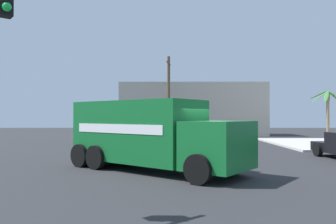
{
  "coord_description": "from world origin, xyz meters",
  "views": [
    {
      "loc": [
        -0.83,
        -13.19,
        2.22
      ],
      "look_at": [
        -0.9,
        0.14,
        2.39
      ],
      "focal_mm": 35.75,
      "sensor_mm": 36.0,
      "label": 1
    }
  ],
  "objects": [
    {
      "name": "ground_plane",
      "position": [
        0.0,
        0.0,
        0.0
      ],
      "size": [
        100.0,
        100.0,
        0.0
      ],
      "primitive_type": "plane",
      "color": "#2B2B2D"
    },
    {
      "name": "delivery_truck",
      "position": [
        -1.64,
        0.54,
        1.48
      ],
      "size": [
        7.6,
        6.71,
        2.85
      ],
      "color": "#146B2D",
      "rests_on": "ground"
    },
    {
      "name": "palm_tree_far",
      "position": [
        13.5,
        17.2,
        3.2
      ],
      "size": [
        2.93,
        2.87,
        4.43
      ],
      "color": "#7A6647",
      "rests_on": "sidewalk_corner_far"
    },
    {
      "name": "utility_pole",
      "position": [
        -0.95,
        20.88,
        4.31
      ],
      "size": [
        0.42,
        2.2,
        8.33
      ],
      "color": "brown",
      "rests_on": "ground"
    },
    {
      "name": "building_backdrop",
      "position": [
        1.79,
        26.0,
        2.98
      ],
      "size": [
        16.38,
        6.0,
        5.96
      ],
      "primitive_type": "cube",
      "color": "beige",
      "rests_on": "ground"
    }
  ]
}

